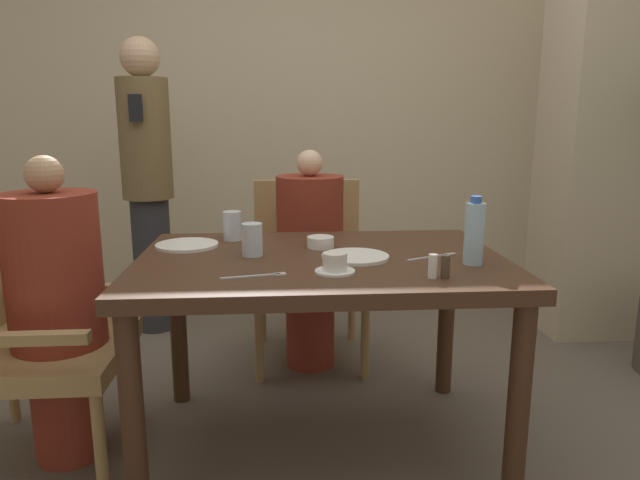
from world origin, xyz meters
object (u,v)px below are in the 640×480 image
(standing_host, at_px, (148,178))
(water_bottle, at_px, (474,233))
(teacup_with_saucer, at_px, (335,264))
(bowl_small, at_px, (321,242))
(plate_main_right, at_px, (187,245))
(diner_in_far_chair, at_px, (310,258))
(chair_left_side, at_px, (17,332))
(diner_in_left_chair, at_px, (58,309))
(glass_tall_mid, at_px, (232,226))
(plate_main_left, at_px, (355,257))
(glass_tall_near, at_px, (252,240))
(chair_far_side, at_px, (309,264))

(standing_host, distance_m, water_bottle, 1.99)
(teacup_with_saucer, bearing_deg, bowl_small, 93.16)
(plate_main_right, bearing_deg, diner_in_far_chair, 46.88)
(diner_in_far_chair, xyz_separation_m, water_bottle, (0.50, -0.87, 0.29))
(chair_left_side, bearing_deg, diner_in_far_chair, 34.22)
(diner_in_left_chair, relative_size, plate_main_right, 4.63)
(bowl_small, height_order, glass_tall_mid, glass_tall_mid)
(teacup_with_saucer, xyz_separation_m, water_bottle, (0.47, 0.07, 0.08))
(plate_main_left, xyz_separation_m, teacup_with_saucer, (-0.09, -0.18, 0.02))
(diner_in_left_chair, xyz_separation_m, glass_tall_mid, (0.59, 0.30, 0.23))
(chair_left_side, height_order, glass_tall_mid, chair_left_side)
(teacup_with_saucer, xyz_separation_m, glass_tall_near, (-0.27, 0.25, 0.03))
(plate_main_right, height_order, bowl_small, bowl_small)
(diner_in_left_chair, relative_size, water_bottle, 4.75)
(chair_left_side, xyz_separation_m, plate_main_left, (1.18, -0.04, 0.26))
(teacup_with_saucer, xyz_separation_m, glass_tall_mid, (-0.36, 0.52, 0.03))
(diner_in_far_chair, distance_m, bowl_small, 0.62)
(chair_left_side, relative_size, teacup_with_saucer, 6.96)
(diner_in_far_chair, bearing_deg, glass_tall_mid, -128.25)
(diner_in_far_chair, relative_size, bowl_small, 10.46)
(chair_far_side, distance_m, teacup_with_saucer, 1.12)
(chair_left_side, distance_m, water_bottle, 1.61)
(plate_main_left, relative_size, water_bottle, 1.03)
(diner_in_left_chair, xyz_separation_m, plate_main_right, (0.42, 0.19, 0.18))
(chair_left_side, height_order, glass_tall_near, chair_left_side)
(plate_main_left, height_order, bowl_small, bowl_small)
(diner_in_left_chair, distance_m, chair_far_side, 1.27)
(chair_left_side, distance_m, glass_tall_near, 0.88)
(bowl_small, bearing_deg, glass_tall_mid, 154.65)
(plate_main_right, bearing_deg, teacup_with_saucer, -38.04)
(plate_main_left, height_order, glass_tall_mid, glass_tall_mid)
(plate_main_left, bearing_deg, water_bottle, -15.79)
(standing_host, distance_m, glass_tall_near, 1.41)
(chair_far_side, bearing_deg, water_bottle, -63.82)
(glass_tall_mid, bearing_deg, water_bottle, -28.25)
(standing_host, bearing_deg, bowl_small, -52.31)
(water_bottle, height_order, glass_tall_mid, water_bottle)
(diner_in_left_chair, bearing_deg, glass_tall_near, 2.69)
(diner_in_left_chair, height_order, glass_tall_mid, diner_in_left_chair)
(chair_far_side, bearing_deg, glass_tall_near, -106.07)
(diner_in_far_chair, bearing_deg, standing_host, 147.29)
(glass_tall_near, bearing_deg, bowl_small, 23.60)
(diner_in_left_chair, relative_size, teacup_with_saucer, 8.52)
(diner_in_left_chair, height_order, plate_main_right, diner_in_left_chair)
(bowl_small, bearing_deg, diner_in_left_chair, -171.35)
(chair_left_side, bearing_deg, plate_main_right, 18.84)
(diner_in_left_chair, distance_m, plate_main_left, 1.05)
(chair_left_side, distance_m, plate_main_right, 0.65)
(diner_in_left_chair, distance_m, standing_host, 1.33)
(diner_in_far_chair, xyz_separation_m, bowl_small, (0.01, -0.58, 0.21))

